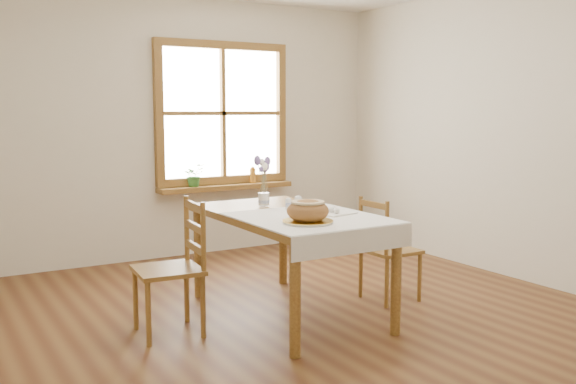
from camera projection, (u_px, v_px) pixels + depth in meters
name	position (u px, v px, depth m)	size (l,w,h in m)	color
ground	(310.00, 325.00, 4.45)	(5.00, 5.00, 0.00)	brown
room_walls	(311.00, 76.00, 4.23)	(4.60, 5.10, 2.65)	beige
window	(223.00, 113.00, 6.62)	(1.46, 0.08, 1.46)	olive
window_sill	(226.00, 187.00, 6.66)	(1.46, 0.20, 0.05)	olive
dining_table	(288.00, 224.00, 4.62)	(0.90, 1.60, 0.75)	olive
table_linen	(311.00, 218.00, 4.35)	(0.91, 0.99, 0.01)	white
chair_left	(168.00, 268.00, 4.23)	(0.42, 0.44, 0.90)	olive
chair_right	(390.00, 249.00, 5.01)	(0.38, 0.40, 0.81)	olive
bread_plate	(308.00, 222.00, 4.13)	(0.32, 0.32, 0.02)	silver
bread_loaf	(308.00, 209.00, 4.12)	(0.27, 0.27, 0.15)	olive
egg_napkin	(335.00, 213.00, 4.49)	(0.25, 0.21, 0.01)	white
eggs	(335.00, 209.00, 4.49)	(0.19, 0.17, 0.04)	white
salt_shaker	(288.00, 204.00, 4.68)	(0.05, 0.05, 0.09)	silver
pepper_shaker	(298.00, 202.00, 4.71)	(0.05, 0.05, 0.10)	silver
flower_vase	(264.00, 200.00, 4.91)	(0.09, 0.09, 0.09)	silver
lavender_bouquet	(264.00, 176.00, 4.89)	(0.15, 0.15, 0.28)	#665190
potted_plant	(194.00, 178.00, 6.46)	(0.21, 0.23, 0.18)	#30692A
amber_bottle	(253.00, 175.00, 6.80)	(0.06, 0.06, 0.17)	#B57321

